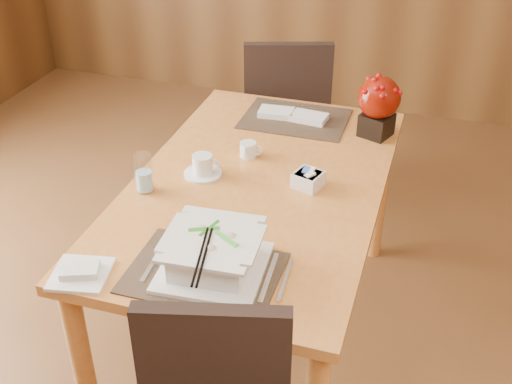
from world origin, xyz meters
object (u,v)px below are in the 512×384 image
(soup_setting, at_px, (213,254))
(far_chair, at_px, (286,114))
(sugar_caddy, at_px, (308,180))
(water_glass, at_px, (144,173))
(creamer_jug, at_px, (248,150))
(dining_table, at_px, (258,204))
(bread_plate, at_px, (81,274))
(berry_decor, at_px, (379,103))
(coffee_cup, at_px, (203,166))

(soup_setting, height_order, far_chair, far_chair)
(soup_setting, distance_m, sugar_caddy, 0.58)
(water_glass, relative_size, sugar_caddy, 1.55)
(soup_setting, height_order, creamer_jug, soup_setting)
(dining_table, bearing_deg, bread_plate, -117.41)
(sugar_caddy, distance_m, bread_plate, 0.87)
(soup_setting, relative_size, bread_plate, 1.97)
(berry_decor, bearing_deg, creamer_jug, -143.80)
(creamer_jug, distance_m, bread_plate, 0.88)
(far_chair, bearing_deg, soup_setting, 79.41)
(berry_decor, xyz_separation_m, far_chair, (-0.52, 0.52, -0.35))
(coffee_cup, bearing_deg, dining_table, 3.05)
(sugar_caddy, bearing_deg, water_glass, -159.78)
(coffee_cup, height_order, far_chair, far_chair)
(bread_plate, bearing_deg, creamer_jug, 73.35)
(sugar_caddy, bearing_deg, dining_table, -172.41)
(bread_plate, bearing_deg, sugar_caddy, 52.66)
(soup_setting, distance_m, water_glass, 0.53)
(coffee_cup, xyz_separation_m, bread_plate, (-0.13, -0.66, -0.03))
(water_glass, bearing_deg, coffee_cup, 46.94)
(creamer_jug, xyz_separation_m, bread_plate, (-0.25, -0.84, -0.02))
(soup_setting, relative_size, berry_decor, 1.27)
(soup_setting, bearing_deg, dining_table, 88.75)
(berry_decor, bearing_deg, sugar_caddy, -110.03)
(dining_table, distance_m, coffee_cup, 0.25)
(berry_decor, relative_size, bread_plate, 1.55)
(dining_table, xyz_separation_m, creamer_jug, (-0.09, 0.17, 0.13))
(water_glass, relative_size, bread_plate, 0.89)
(soup_setting, xyz_separation_m, berry_decor, (0.33, 1.03, 0.08))
(creamer_jug, bearing_deg, berry_decor, 36.54)
(dining_table, bearing_deg, water_glass, -154.18)
(creamer_jug, bearing_deg, dining_table, -60.94)
(creamer_jug, bearing_deg, coffee_cup, -122.33)
(berry_decor, bearing_deg, coffee_cup, -137.89)
(coffee_cup, bearing_deg, berry_decor, 42.11)
(sugar_caddy, bearing_deg, berry_decor, 69.97)
(dining_table, distance_m, soup_setting, 0.55)
(sugar_caddy, bearing_deg, bread_plate, -127.34)
(bread_plate, relative_size, far_chair, 0.17)
(creamer_jug, distance_m, far_chair, 0.88)
(berry_decor, xyz_separation_m, bread_plate, (-0.70, -1.17, -0.14))
(coffee_cup, relative_size, berry_decor, 0.56)
(dining_table, bearing_deg, soup_setting, -87.54)
(water_glass, bearing_deg, far_chair, 80.23)
(bread_plate, bearing_deg, dining_table, 62.59)
(dining_table, bearing_deg, sugar_caddy, 7.59)
(coffee_cup, xyz_separation_m, far_chair, (0.05, 1.03, -0.24))
(creamer_jug, relative_size, berry_decor, 0.33)
(dining_table, xyz_separation_m, bread_plate, (-0.35, -0.67, 0.10))
(coffee_cup, bearing_deg, bread_plate, -101.47)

